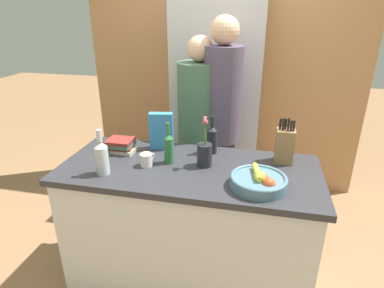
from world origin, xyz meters
TOP-DOWN VIEW (x-y plane):
  - ground_plane at (0.00, 0.00)m, footprint 14.00×14.00m
  - kitchen_island at (0.00, 0.00)m, footprint 1.63×0.72m
  - back_wall_wood at (0.00, 1.60)m, footprint 2.83×0.12m
  - refrigerator at (-0.00, 1.24)m, footprint 0.80×0.63m
  - fruit_bowl at (0.44, -0.16)m, footprint 0.32×0.32m
  - knife_block at (0.58, 0.20)m, footprint 0.11×0.10m
  - flower_vase at (0.09, 0.04)m, footprint 0.09×0.09m
  - cereal_box at (-0.26, 0.25)m, footprint 0.17×0.09m
  - coffee_mug at (-0.27, -0.04)m, footprint 0.08×0.11m
  - book_stack at (-0.52, 0.13)m, footprint 0.21×0.16m
  - bottle_oil at (-0.14, 0.03)m, footprint 0.06×0.06m
  - bottle_vinegar at (0.10, 0.25)m, footprint 0.07×0.07m
  - bottle_wine at (-0.48, -0.20)m, footprint 0.08×0.08m
  - person_at_sink at (-0.06, 0.65)m, footprint 0.35×0.35m
  - person_in_blue at (0.12, 0.64)m, footprint 0.30×0.30m

SIDE VIEW (x-z plane):
  - ground_plane at x=0.00m, z-range 0.00..0.00m
  - kitchen_island at x=0.00m, z-range 0.00..0.92m
  - person_at_sink at x=-0.06m, z-range 0.10..1.77m
  - fruit_bowl at x=0.44m, z-range 0.91..1.01m
  - coffee_mug at x=-0.27m, z-range 0.92..1.00m
  - book_stack at x=-0.52m, z-range 0.92..1.01m
  - refrigerator at x=0.00m, z-range 0.00..1.98m
  - flower_vase at x=0.09m, z-range 0.84..1.17m
  - bottle_vinegar at x=0.10m, z-range 0.89..1.16m
  - bottle_oil at x=-0.14m, z-range 0.89..1.16m
  - bottle_wine at x=-0.48m, z-range 0.89..1.17m
  - knife_block at x=0.58m, z-range 0.89..1.19m
  - person_in_blue at x=0.12m, z-range 0.13..1.94m
  - cereal_box at x=-0.26m, z-range 0.92..1.18m
  - back_wall_wood at x=0.00m, z-range 0.00..2.60m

